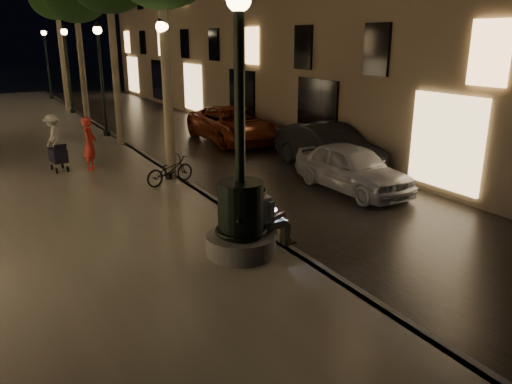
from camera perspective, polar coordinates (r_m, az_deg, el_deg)
ground at (r=22.28m, az=-15.28°, el=5.36°), size 120.00×120.00×0.00m
cobble_lane at (r=23.18m, az=-8.07°, el=6.27°), size 6.00×45.00×0.02m
promenade at (r=21.66m, az=-25.57°, el=4.21°), size 8.00×45.00×0.20m
curb_strip at (r=22.26m, az=-15.30°, el=5.62°), size 0.25×45.00×0.20m
fountain_lamppost at (r=9.78m, az=-1.77°, el=-1.58°), size 1.40×1.40×5.21m
seated_man_laptop at (r=10.16m, az=1.31°, el=-2.59°), size 0.99×0.34×1.36m
lamp_curb_a at (r=15.09m, az=-10.38°, el=12.70°), size 0.36×0.36×4.81m
lamp_curb_b at (r=22.78m, az=-17.35°, el=13.68°), size 0.36×0.36×4.81m
lamp_curb_c at (r=30.63m, az=-20.79°, el=14.09°), size 0.36×0.36×4.81m
lamp_curb_d at (r=38.54m, az=-22.84°, el=14.31°), size 0.36×0.36×4.81m
stroller at (r=17.34m, az=-21.66°, el=3.89°), size 0.51×1.02×1.03m
car_front at (r=14.97m, az=10.95°, el=2.74°), size 1.71×4.09×1.38m
car_second at (r=17.27m, az=8.24°, el=5.06°), size 1.80×4.70×1.53m
car_third at (r=21.81m, az=-2.72°, el=7.71°), size 2.66×5.46×1.50m
pedestrian_red at (r=17.13m, az=-18.45°, el=5.26°), size 0.66×0.75×1.73m
pedestrian_white at (r=19.34m, az=-22.22°, el=5.93°), size 0.98×1.17×1.57m
bicycle at (r=14.93m, az=-9.83°, el=2.46°), size 1.67×0.91×0.83m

